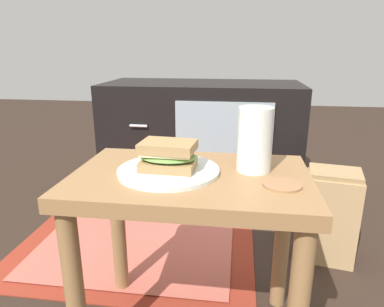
{
  "coord_description": "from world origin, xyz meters",
  "views": [
    {
      "loc": [
        0.11,
        -0.75,
        0.75
      ],
      "look_at": [
        0.0,
        0.0,
        0.51
      ],
      "focal_mm": 32.23,
      "sensor_mm": 36.0,
      "label": 1
    }
  ],
  "objects": [
    {
      "name": "plate",
      "position": [
        -0.05,
        0.0,
        0.47
      ],
      "size": [
        0.24,
        0.24,
        0.01
      ],
      "primitive_type": "cylinder",
      "color": "silver",
      "rests_on": "side_table"
    },
    {
      "name": "paper_bag",
      "position": [
        0.44,
        0.41,
        0.17
      ],
      "size": [
        0.2,
        0.16,
        0.34
      ],
      "color": "tan",
      "rests_on": "ground"
    },
    {
      "name": "coaster",
      "position": [
        0.21,
        -0.05,
        0.46
      ],
      "size": [
        0.08,
        0.08,
        0.01
      ],
      "primitive_type": "cylinder",
      "color": "#996B47",
      "rests_on": "side_table"
    },
    {
      "name": "sandwich_front",
      "position": [
        -0.05,
        0.0,
        0.5
      ],
      "size": [
        0.14,
        0.1,
        0.07
      ],
      "color": "#9E7A4C",
      "rests_on": "plate"
    },
    {
      "name": "side_table",
      "position": [
        0.0,
        0.0,
        0.37
      ],
      "size": [
        0.56,
        0.36,
        0.46
      ],
      "color": "olive",
      "rests_on": "ground"
    },
    {
      "name": "area_rug",
      "position": [
        -0.27,
        0.37,
        0.0
      ],
      "size": [
        0.91,
        0.63,
        0.01
      ],
      "color": "maroon",
      "rests_on": "ground"
    },
    {
      "name": "beer_glass",
      "position": [
        0.15,
        0.04,
        0.53
      ],
      "size": [
        0.08,
        0.08,
        0.15
      ],
      "color": "silver",
      "rests_on": "side_table"
    },
    {
      "name": "tv_cabinet",
      "position": [
        -0.08,
        0.95,
        0.29
      ],
      "size": [
        0.96,
        0.46,
        0.58
      ],
      "color": "black",
      "rests_on": "ground"
    }
  ]
}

